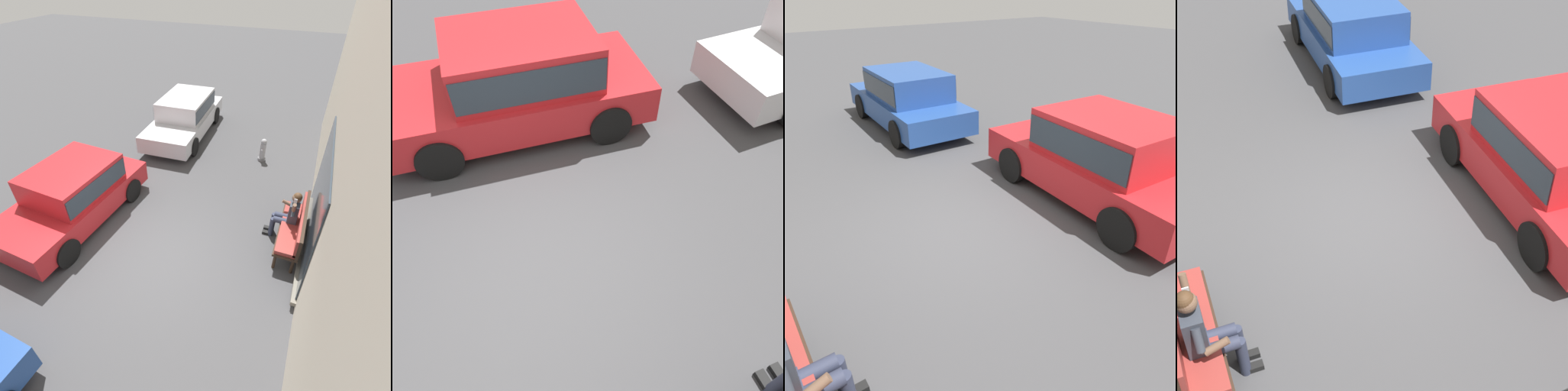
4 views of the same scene
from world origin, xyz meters
TOP-DOWN VIEW (x-y plane):
  - ground_plane at (0.00, 0.00)m, footprint 60.00×60.00m
  - building_facade at (-0.01, 3.40)m, footprint 18.00×0.51m
  - bench at (-1.50, 2.90)m, footprint 1.89×0.55m
  - person_on_phone at (-1.74, 2.67)m, footprint 0.73×0.74m
  - parked_car_near at (-6.10, -1.86)m, footprint 4.69×2.07m
  - parked_car_mid at (-0.47, -2.59)m, footprint 4.24×2.16m
  - fire_hydrant at (-5.16, 1.40)m, footprint 0.38×0.26m

SIDE VIEW (x-z plane):
  - ground_plane at x=0.00m, z-range 0.00..0.00m
  - fire_hydrant at x=-5.16m, z-range -0.01..0.80m
  - bench at x=-1.50m, z-range 0.09..1.14m
  - person_on_phone at x=-1.74m, z-range 0.05..1.43m
  - parked_car_near at x=-6.10m, z-range 0.07..1.56m
  - parked_car_mid at x=-0.47m, z-range 0.07..1.61m
  - building_facade at x=-0.01m, z-range -0.01..5.65m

